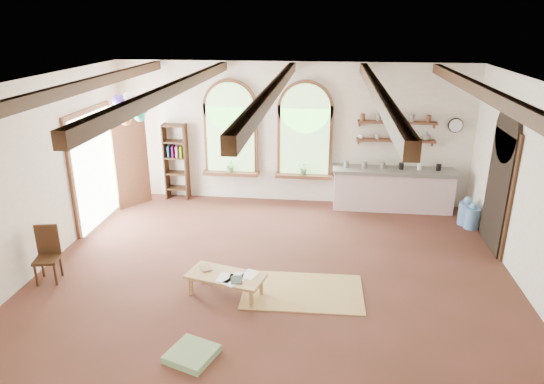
# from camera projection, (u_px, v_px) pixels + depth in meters

# --- Properties ---
(floor) EXTENTS (8.00, 8.00, 0.00)m
(floor) POSITION_uv_depth(u_px,v_px,m) (274.00, 272.00, 8.28)
(floor) COLOR brown
(floor) RESTS_ON ground
(ceiling_beams) EXTENTS (6.20, 6.80, 0.18)m
(ceiling_beams) POSITION_uv_depth(u_px,v_px,m) (275.00, 89.00, 7.22)
(ceiling_beams) COLOR #3D2413
(ceiling_beams) RESTS_ON ceiling
(window_left) EXTENTS (1.30, 0.28, 2.20)m
(window_left) POSITION_uv_depth(u_px,v_px,m) (231.00, 132.00, 11.07)
(window_left) COLOR brown
(window_left) RESTS_ON floor
(window_right) EXTENTS (1.30, 0.28, 2.20)m
(window_right) POSITION_uv_depth(u_px,v_px,m) (305.00, 134.00, 10.88)
(window_right) COLOR brown
(window_right) RESTS_ON floor
(left_doorway) EXTENTS (0.10, 1.90, 2.50)m
(left_doorway) POSITION_uv_depth(u_px,v_px,m) (94.00, 169.00, 10.00)
(left_doorway) COLOR brown
(left_doorway) RESTS_ON floor
(right_doorway) EXTENTS (0.10, 1.30, 2.40)m
(right_doorway) POSITION_uv_depth(u_px,v_px,m) (498.00, 191.00, 8.86)
(right_doorway) COLOR black
(right_doorway) RESTS_ON floor
(kitchen_counter) EXTENTS (2.68, 0.62, 0.94)m
(kitchen_counter) POSITION_uv_depth(u_px,v_px,m) (392.00, 189.00, 10.85)
(kitchen_counter) COLOR beige
(kitchen_counter) RESTS_ON floor
(wall_shelf_lower) EXTENTS (1.70, 0.24, 0.04)m
(wall_shelf_lower) POSITION_uv_depth(u_px,v_px,m) (396.00, 140.00, 10.65)
(wall_shelf_lower) COLOR brown
(wall_shelf_lower) RESTS_ON wall_back
(wall_shelf_upper) EXTENTS (1.70, 0.24, 0.04)m
(wall_shelf_upper) POSITION_uv_depth(u_px,v_px,m) (397.00, 122.00, 10.51)
(wall_shelf_upper) COLOR brown
(wall_shelf_upper) RESTS_ON wall_back
(wall_clock) EXTENTS (0.32, 0.04, 0.32)m
(wall_clock) POSITION_uv_depth(u_px,v_px,m) (456.00, 125.00, 10.45)
(wall_clock) COLOR black
(wall_clock) RESTS_ON wall_back
(bookshelf) EXTENTS (0.53, 0.32, 1.80)m
(bookshelf) POSITION_uv_depth(u_px,v_px,m) (176.00, 162.00, 11.37)
(bookshelf) COLOR #3D2413
(bookshelf) RESTS_ON floor
(coffee_table) EXTENTS (1.30, 0.83, 0.34)m
(coffee_table) POSITION_uv_depth(u_px,v_px,m) (226.00, 277.00, 7.53)
(coffee_table) COLOR tan
(coffee_table) RESTS_ON floor
(side_chair) EXTENTS (0.44, 0.44, 0.94)m
(side_chair) POSITION_uv_depth(u_px,v_px,m) (48.00, 265.00, 7.95)
(side_chair) COLOR #3D2413
(side_chair) RESTS_ON floor
(floor_mat) EXTENTS (1.92, 1.21, 0.02)m
(floor_mat) POSITION_uv_depth(u_px,v_px,m) (303.00, 291.00, 7.69)
(floor_mat) COLOR #D7B96B
(floor_mat) RESTS_ON floor
(floor_cushion) EXTENTS (0.71, 0.71, 0.10)m
(floor_cushion) POSITION_uv_depth(u_px,v_px,m) (192.00, 354.00, 6.21)
(floor_cushion) COLOR #7DA270
(floor_cushion) RESTS_ON floor
(water_jug_a) EXTENTS (0.32, 0.32, 0.61)m
(water_jug_a) POSITION_uv_depth(u_px,v_px,m) (466.00, 212.00, 10.10)
(water_jug_a) COLOR #6195D0
(water_jug_a) RESTS_ON floor
(water_jug_b) EXTENTS (0.29, 0.29, 0.56)m
(water_jug_b) POSITION_uv_depth(u_px,v_px,m) (472.00, 217.00, 9.92)
(water_jug_b) COLOR #6195D0
(water_jug_b) RESTS_ON floor
(balloon_cluster) EXTENTS (0.84, 0.93, 1.15)m
(balloon_cluster) POSITION_uv_depth(u_px,v_px,m) (130.00, 108.00, 9.98)
(balloon_cluster) COLOR white
(balloon_cluster) RESTS_ON floor
(table_book) EXTENTS (0.25, 0.28, 0.02)m
(table_book) POSITION_uv_depth(u_px,v_px,m) (201.00, 269.00, 7.67)
(table_book) COLOR olive
(table_book) RESTS_ON coffee_table
(tablet) EXTENTS (0.22, 0.28, 0.01)m
(tablet) POSITION_uv_depth(u_px,v_px,m) (236.00, 280.00, 7.36)
(tablet) COLOR black
(tablet) RESTS_ON coffee_table
(potted_plant_left) EXTENTS (0.27, 0.23, 0.30)m
(potted_plant_left) POSITION_uv_depth(u_px,v_px,m) (231.00, 166.00, 11.24)
(potted_plant_left) COLOR #598C4C
(potted_plant_left) RESTS_ON window_left
(potted_plant_right) EXTENTS (0.27, 0.23, 0.30)m
(potted_plant_right) POSITION_uv_depth(u_px,v_px,m) (304.00, 168.00, 11.05)
(potted_plant_right) COLOR #598C4C
(potted_plant_right) RESTS_ON window_right
(shelf_cup_a) EXTENTS (0.12, 0.10, 0.10)m
(shelf_cup_a) POSITION_uv_depth(u_px,v_px,m) (361.00, 136.00, 10.71)
(shelf_cup_a) COLOR white
(shelf_cup_a) RESTS_ON wall_shelf_lower
(shelf_cup_b) EXTENTS (0.10, 0.10, 0.09)m
(shelf_cup_b) POSITION_uv_depth(u_px,v_px,m) (377.00, 137.00, 10.67)
(shelf_cup_b) COLOR beige
(shelf_cup_b) RESTS_ON wall_shelf_lower
(shelf_bowl_a) EXTENTS (0.22, 0.22, 0.05)m
(shelf_bowl_a) POSITION_uv_depth(u_px,v_px,m) (393.00, 138.00, 10.64)
(shelf_bowl_a) COLOR beige
(shelf_bowl_a) RESTS_ON wall_shelf_lower
(shelf_bowl_b) EXTENTS (0.20, 0.20, 0.06)m
(shelf_bowl_b) POSITION_uv_depth(u_px,v_px,m) (410.00, 138.00, 10.59)
(shelf_bowl_b) COLOR #8C664C
(shelf_bowl_b) RESTS_ON wall_shelf_lower
(shelf_vase) EXTENTS (0.18, 0.18, 0.19)m
(shelf_vase) POSITION_uv_depth(u_px,v_px,m) (427.00, 136.00, 10.53)
(shelf_vase) COLOR slate
(shelf_vase) RESTS_ON wall_shelf_lower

